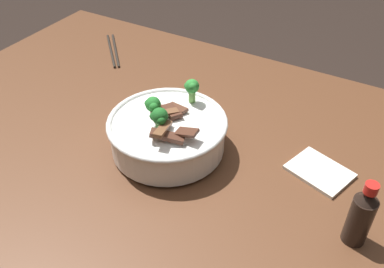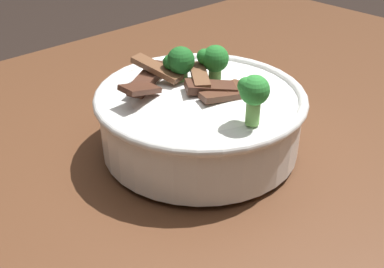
% 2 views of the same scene
% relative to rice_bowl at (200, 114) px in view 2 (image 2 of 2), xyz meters
% --- Properties ---
extents(dining_table, '(1.28, 0.97, 0.81)m').
position_rel_rice_bowl_xyz_m(dining_table, '(0.06, -0.02, -0.15)').
color(dining_table, '#56331E').
rests_on(dining_table, ground).
extents(rice_bowl, '(0.26, 0.26, 0.14)m').
position_rel_rice_bowl_xyz_m(rice_bowl, '(0.00, 0.00, 0.00)').
color(rice_bowl, white).
rests_on(rice_bowl, dining_table).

